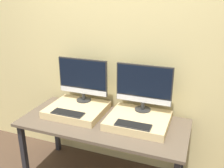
% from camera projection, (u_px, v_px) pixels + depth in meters
% --- Properties ---
extents(wall_back, '(8.00, 0.04, 2.60)m').
position_uv_depth(wall_back, '(118.00, 55.00, 2.68)').
color(wall_back, '#DBC684').
rests_on(wall_back, ground_plane).
extents(workbench, '(1.67, 0.74, 0.72)m').
position_uv_depth(workbench, '(103.00, 128.00, 2.52)').
color(workbench, brown).
rests_on(workbench, ground_plane).
extents(wooden_riser_left, '(0.59, 0.51, 0.08)m').
position_uv_depth(wooden_riser_left, '(77.00, 109.00, 2.67)').
color(wooden_riser_left, '#D6B77F').
rests_on(wooden_riser_left, workbench).
extents(monitor_left, '(0.57, 0.16, 0.48)m').
position_uv_depth(monitor_left, '(83.00, 78.00, 2.71)').
color(monitor_left, '#282828').
rests_on(monitor_left, wooden_riser_left).
extents(keyboard_left, '(0.33, 0.12, 0.01)m').
position_uv_depth(keyboard_left, '(68.00, 113.00, 2.49)').
color(keyboard_left, '#2D2D2D').
rests_on(keyboard_left, wooden_riser_left).
extents(wooden_riser_right, '(0.59, 0.51, 0.08)m').
position_uv_depth(wooden_riser_right, '(138.00, 120.00, 2.44)').
color(wooden_riser_right, '#D6B77F').
rests_on(wooden_riser_right, workbench).
extents(monitor_right, '(0.57, 0.16, 0.48)m').
position_uv_depth(monitor_right, '(144.00, 86.00, 2.48)').
color(monitor_right, '#282828').
rests_on(monitor_right, wooden_riser_right).
extents(keyboard_right, '(0.33, 0.12, 0.01)m').
position_uv_depth(keyboard_right, '(133.00, 125.00, 2.26)').
color(keyboard_right, '#2D2D2D').
rests_on(keyboard_right, wooden_riser_right).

